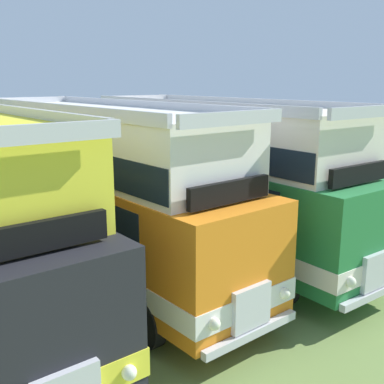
% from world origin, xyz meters
% --- Properties ---
extents(bus_seventh_in_row, '(2.90, 10.57, 4.52)m').
position_xyz_m(bus_seventh_in_row, '(8.74, 0.41, 2.36)').
color(bus_seventh_in_row, orange).
rests_on(bus_seventh_in_row, ground).
extents(bus_eighth_in_row, '(2.72, 10.50, 4.52)m').
position_xyz_m(bus_eighth_in_row, '(12.24, -0.03, 2.36)').
color(bus_eighth_in_row, '#237538').
rests_on(bus_eighth_in_row, ground).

